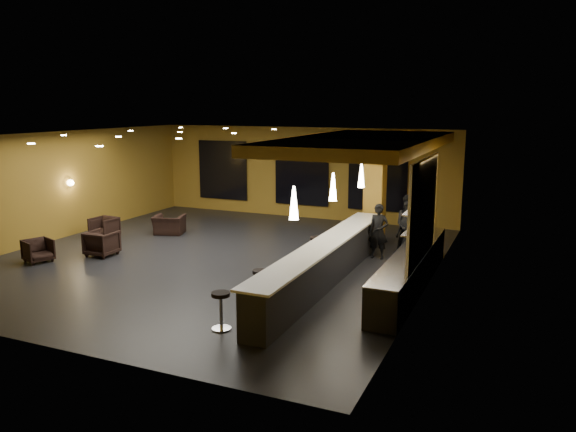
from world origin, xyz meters
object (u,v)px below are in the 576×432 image
at_px(prep_counter, 411,271).
at_px(column, 375,188).
at_px(bar_stool_3, 316,246).
at_px(bar_stool_4, 341,235).
at_px(staff_c, 410,229).
at_px(armchair_b, 102,243).
at_px(bar_stool_0, 221,306).
at_px(bar_stool_1, 260,281).
at_px(pendant_0, 294,203).
at_px(armchair_c, 104,227).
at_px(armchair_a, 38,251).
at_px(staff_a, 378,231).
at_px(bar_stool_2, 299,263).
at_px(bar_counter, 325,264).
at_px(staff_b, 409,225).
at_px(pendant_1, 333,187).
at_px(pendant_2, 361,175).
at_px(armchair_d, 169,225).

relative_size(prep_counter, column, 1.71).
height_order(bar_stool_3, bar_stool_4, bar_stool_4).
bearing_deg(staff_c, armchair_b, -136.30).
bearing_deg(bar_stool_3, bar_stool_0, -90.14).
xyz_separation_m(staff_c, bar_stool_1, (-2.32, -5.11, -0.37)).
relative_size(column, bar_stool_3, 4.91).
relative_size(prep_counter, bar_stool_1, 8.35).
distance_m(pendant_0, armchair_c, 9.34).
xyz_separation_m(armchair_a, bar_stool_1, (7.14, -0.39, 0.13)).
xyz_separation_m(staff_a, bar_stool_2, (-1.29, -2.86, -0.33)).
bearing_deg(column, prep_counter, -64.00).
relative_size(bar_counter, staff_a, 5.06).
bearing_deg(column, armchair_c, -160.57).
height_order(armchair_b, bar_stool_3, armchair_b).
xyz_separation_m(staff_b, bar_stool_3, (-2.24, -1.75, -0.44)).
distance_m(armchair_b, bar_stool_0, 6.88).
bearing_deg(armchair_a, bar_stool_0, -86.10).
bearing_deg(armchair_c, bar_counter, -6.38).
xyz_separation_m(bar_stool_0, bar_stool_3, (0.01, 5.26, -0.03)).
height_order(armchair_a, bar_stool_3, bar_stool_3).
distance_m(bar_counter, armchair_a, 8.18).
xyz_separation_m(staff_c, bar_stool_3, (-2.29, -1.62, -0.38)).
distance_m(staff_a, armchair_a, 9.63).
bearing_deg(pendant_1, armchair_c, 172.15).
xyz_separation_m(bar_counter, armchair_a, (-8.06, -1.36, -0.17)).
height_order(staff_b, armchair_a, staff_b).
xyz_separation_m(prep_counter, staff_a, (-1.40, 2.30, 0.36)).
bearing_deg(armchair_c, staff_b, 15.51).
bearing_deg(bar_stool_1, bar_counter, 62.27).
bearing_deg(column, pendant_2, -90.00).
bearing_deg(staff_c, bar_stool_4, -158.39).
height_order(bar_counter, armchair_c, bar_counter).
bearing_deg(armchair_b, staff_b, -157.50).
bearing_deg(bar_stool_4, bar_counter, -78.63).
bearing_deg(armchair_b, armchair_d, -94.27).
xyz_separation_m(pendant_0, bar_stool_0, (-0.90, -1.52, -1.86)).
relative_size(staff_b, armchair_b, 2.22).
bearing_deg(bar_stool_2, armchair_c, 167.44).
distance_m(pendant_0, bar_stool_1, 2.12).
distance_m(staff_c, armchair_d, 8.14).
relative_size(column, bar_stool_1, 4.87).
distance_m(bar_stool_0, bar_stool_1, 1.77).
height_order(staff_c, armchair_d, staff_c).
height_order(prep_counter, bar_stool_2, prep_counter).
bearing_deg(staff_c, bar_stool_0, -87.62).
distance_m(bar_stool_0, bar_stool_3, 5.26).
xyz_separation_m(column, armchair_d, (-6.72, -1.62, -1.43)).
relative_size(staff_a, bar_stool_2, 2.22).
xyz_separation_m(bar_counter, armchair_d, (-6.72, 2.98, -0.18)).
height_order(column, armchair_d, column).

